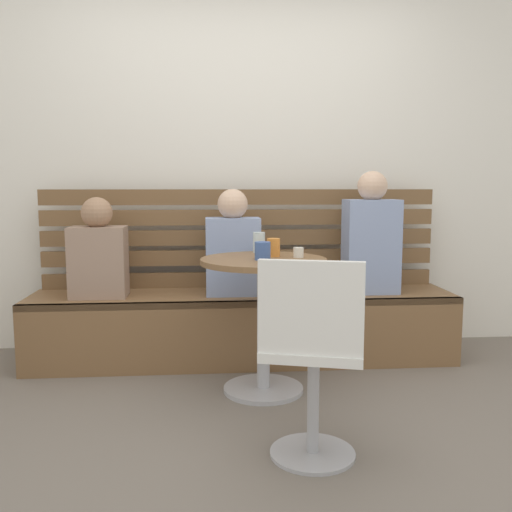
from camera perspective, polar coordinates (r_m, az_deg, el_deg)
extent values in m
plane|color=#70665B|center=(2.57, 0.39, -18.76)|extent=(8.00, 8.00, 0.00)
cube|color=white|center=(3.96, -1.78, 11.89)|extent=(5.20, 0.10, 2.90)
cube|color=brown|center=(3.62, -1.33, -7.27)|extent=(2.70, 0.52, 0.44)
cube|color=brown|center=(3.34, -1.09, -4.98)|extent=(2.70, 0.04, 0.04)
cube|color=brown|center=(3.80, -1.56, -2.40)|extent=(2.65, 0.04, 0.10)
cube|color=brown|center=(3.78, -1.57, -0.12)|extent=(2.65, 0.04, 0.10)
cube|color=brown|center=(3.76, -1.58, 1.93)|extent=(2.65, 0.04, 0.10)
cube|color=brown|center=(3.75, -1.58, 4.00)|extent=(2.65, 0.04, 0.10)
cube|color=brown|center=(3.75, -1.59, 6.07)|extent=(2.65, 0.04, 0.10)
cylinder|color=#ADADB2|center=(3.15, 0.76, -13.48)|extent=(0.44, 0.44, 0.02)
cylinder|color=#ADADB2|center=(3.05, 0.77, -7.22)|extent=(0.07, 0.07, 0.69)
cylinder|color=brown|center=(2.98, 0.78, -0.53)|extent=(0.68, 0.68, 0.03)
cylinder|color=#ADADB2|center=(2.49, 5.82, -19.50)|extent=(0.36, 0.36, 0.02)
cylinder|color=#ADADB2|center=(2.40, 5.89, -14.87)|extent=(0.05, 0.05, 0.45)
cube|color=white|center=(2.32, 5.97, -9.25)|extent=(0.49, 0.49, 0.04)
cube|color=white|center=(2.11, 5.64, -5.32)|extent=(0.40, 0.15, 0.36)
cube|color=#8C9EC6|center=(3.64, 11.72, 0.98)|extent=(0.34, 0.22, 0.60)
sphere|color=#DBB293|center=(3.62, 11.88, 7.05)|extent=(0.19, 0.19, 0.19)
cube|color=#9E7F6B|center=(3.56, -15.87, -0.59)|extent=(0.34, 0.22, 0.44)
sphere|color=#A37A5B|center=(3.54, -16.04, 4.31)|extent=(0.19, 0.19, 0.19)
cube|color=#8C9EC6|center=(3.52, -2.39, -0.02)|extent=(0.34, 0.22, 0.49)
sphere|color=#DBB293|center=(3.49, -2.42, 5.35)|extent=(0.19, 0.19, 0.19)
cylinder|color=silver|center=(3.22, 0.32, 1.40)|extent=(0.07, 0.07, 0.12)
cylinder|color=#3D5B9E|center=(2.91, 0.68, 0.53)|extent=(0.08, 0.08, 0.09)
cylinder|color=silver|center=(3.01, 4.38, 0.36)|extent=(0.06, 0.06, 0.05)
cylinder|color=orange|center=(3.05, 1.81, 0.89)|extent=(0.07, 0.07, 0.10)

